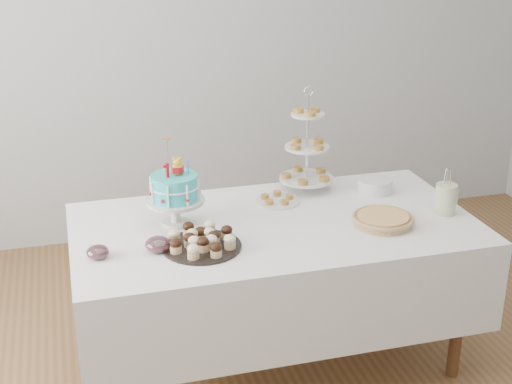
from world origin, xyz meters
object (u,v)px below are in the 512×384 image
object	(u,v)px
utensil_pitcher	(446,198)
pastry_plate	(277,200)
cupcake_tray	(202,240)
jam_bowl_b	(158,245)
jam_bowl_a	(98,252)
pie	(383,219)
tiered_stand	(307,148)
plate_stack	(375,185)
birthday_cake	(175,202)
table	(274,265)

from	to	relation	value
utensil_pitcher	pastry_plate	bearing A→B (deg)	174.80
cupcake_tray	jam_bowl_b	bearing A→B (deg)	174.45
jam_bowl_a	pie	bearing A→B (deg)	-0.16
pie	cupcake_tray	bearing A→B (deg)	-178.81
tiered_stand	pastry_plate	world-z (taller)	tiered_stand
cupcake_tray	plate_stack	size ratio (longest dim) A/B	1.92
birthday_cake	pastry_plate	world-z (taller)	birthday_cake
birthday_cake	table	bearing A→B (deg)	-34.18
cupcake_tray	jam_bowl_b	world-z (taller)	cupcake_tray
jam_bowl_b	utensil_pitcher	distance (m)	1.42
jam_bowl_b	pastry_plate	bearing A→B (deg)	30.82
table	birthday_cake	size ratio (longest dim) A/B	4.50
pie	tiered_stand	size ratio (longest dim) A/B	0.53
plate_stack	utensil_pitcher	xyz separation A→B (m)	(0.21, -0.36, 0.05)
jam_bowl_a	jam_bowl_b	size ratio (longest dim) A/B	0.86
pie	jam_bowl_b	xyz separation A→B (m)	(-1.07, 0.00, 0.01)
utensil_pitcher	birthday_cake	bearing A→B (deg)	-169.63
jam_bowl_a	utensil_pitcher	distance (m)	1.68
table	plate_stack	size ratio (longest dim) A/B	10.46
birthday_cake	pie	world-z (taller)	birthday_cake
birthday_cake	cupcake_tray	size ratio (longest dim) A/B	1.21
pastry_plate	jam_bowl_b	distance (m)	0.78
plate_stack	jam_bowl_b	world-z (taller)	plate_stack
tiered_stand	jam_bowl_a	bearing A→B (deg)	-154.83
jam_bowl_a	jam_bowl_b	xyz separation A→B (m)	(0.26, -0.00, 0.00)
pie	jam_bowl_a	size ratio (longest dim) A/B	3.01
plate_stack	birthday_cake	bearing A→B (deg)	-172.84
table	pie	size ratio (longest dim) A/B	6.49
birthday_cake	pastry_plate	bearing A→B (deg)	-7.01
table	pastry_plate	distance (m)	0.35
birthday_cake	utensil_pitcher	xyz separation A→B (m)	(1.30, -0.22, -0.03)
plate_stack	utensil_pitcher	bearing A→B (deg)	-59.17
cupcake_tray	pie	size ratio (longest dim) A/B	1.19
birthday_cake	pastry_plate	xyz separation A→B (m)	(0.54, 0.13, -0.10)
tiered_stand	utensil_pitcher	bearing A→B (deg)	-41.72
plate_stack	pastry_plate	xyz separation A→B (m)	(-0.54, -0.00, -0.02)
pastry_plate	jam_bowl_b	xyz separation A→B (m)	(-0.67, -0.40, 0.02)
tiered_stand	jam_bowl_b	size ratio (longest dim) A/B	4.88
pie	pastry_plate	xyz separation A→B (m)	(-0.40, 0.40, -0.01)
birthday_cake	plate_stack	bearing A→B (deg)	-13.78
pie	jam_bowl_a	world-z (taller)	jam_bowl_a
cupcake_tray	pie	distance (m)	0.88
jam_bowl_a	utensil_pitcher	bearing A→B (deg)	1.33
table	cupcake_tray	world-z (taller)	cupcake_tray
pie	pastry_plate	size ratio (longest dim) A/B	1.31
plate_stack	jam_bowl_a	distance (m)	1.52
utensil_pitcher	cupcake_tray	bearing A→B (deg)	-157.14
utensil_pitcher	plate_stack	bearing A→B (deg)	140.86
pastry_plate	utensil_pitcher	size ratio (longest dim) A/B	0.97
tiered_stand	utensil_pitcher	world-z (taller)	tiered_stand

